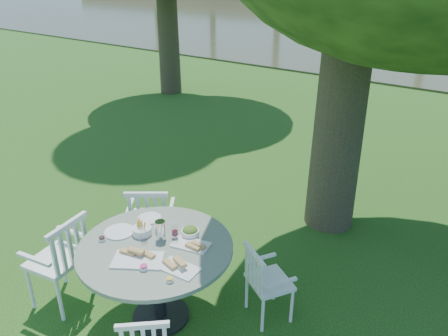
# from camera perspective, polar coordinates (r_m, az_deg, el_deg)

# --- Properties ---
(ground) EXTENTS (140.00, 140.00, 0.00)m
(ground) POSITION_cam_1_polar(r_m,az_deg,el_deg) (5.85, -1.14, -8.24)
(ground) COLOR #12390C
(ground) RESTS_ON ground
(table) EXTENTS (1.44, 1.44, 0.86)m
(table) POSITION_cam_1_polar(r_m,az_deg,el_deg) (4.22, -8.81, -11.79)
(table) COLOR black
(table) RESTS_ON ground
(chair_ne) EXTENTS (0.54, 0.54, 0.80)m
(chair_ne) POSITION_cam_1_polar(r_m,az_deg,el_deg) (4.34, 5.06, -14.24)
(chair_ne) COLOR white
(chair_ne) RESTS_ON ground
(chair_nw) EXTENTS (0.66, 0.65, 0.96)m
(chair_nw) POSITION_cam_1_polar(r_m,az_deg,el_deg) (5.12, -9.65, -6.51)
(chair_nw) COLOR white
(chair_nw) RESTS_ON ground
(chair_sw) EXTENTS (0.55, 0.58, 1.00)m
(chair_sw) POSITION_cam_1_polar(r_m,az_deg,el_deg) (4.69, -20.23, -10.78)
(chair_sw) COLOR white
(chair_sw) RESTS_ON ground
(tableware) EXTENTS (1.16, 0.91, 0.19)m
(tableware) POSITION_cam_1_polar(r_m,az_deg,el_deg) (4.16, -8.80, -9.10)
(tableware) COLOR white
(tableware) RESTS_ON table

